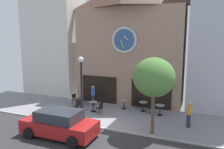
{
  "coord_description": "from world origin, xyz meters",
  "views": [
    {
      "loc": [
        5.56,
        -11.75,
        5.55
      ],
      "look_at": [
        -0.35,
        2.65,
        2.99
      ],
      "focal_mm": 35.51,
      "sensor_mm": 36.0,
      "label": 1
    }
  ],
  "objects_px": {
    "cafe_table_rightmost": "(143,105)",
    "cafe_chair_near_lamp": "(79,104)",
    "cafe_table_center": "(76,101)",
    "cafe_table_near_door": "(160,108)",
    "cafe_chair_by_entrance": "(74,98)",
    "cafe_chair_left_end": "(138,102)",
    "cafe_table_center_right": "(93,105)",
    "cafe_table_near_curb": "(124,103)",
    "street_tree": "(154,78)",
    "parked_car_red": "(59,124)",
    "pedestrian_orange": "(189,114)",
    "cafe_chair_right_end": "(151,107)",
    "pedestrian_blue": "(93,95)",
    "cafe_chair_under_awning": "(85,99)",
    "street_lamp": "(82,89)",
    "cafe_chair_facing_wall": "(100,107)"
  },
  "relations": [
    {
      "from": "street_tree",
      "to": "cafe_chair_left_end",
      "type": "bearing_deg",
      "value": 115.42
    },
    {
      "from": "street_tree",
      "to": "pedestrian_blue",
      "type": "distance_m",
      "value": 7.29
    },
    {
      "from": "street_lamp",
      "to": "parked_car_red",
      "type": "height_order",
      "value": "street_lamp"
    },
    {
      "from": "cafe_table_center",
      "to": "cafe_chair_near_lamp",
      "type": "distance_m",
      "value": 0.88
    },
    {
      "from": "cafe_chair_facing_wall",
      "to": "street_tree",
      "type": "bearing_deg",
      "value": -23.26
    },
    {
      "from": "street_tree",
      "to": "cafe_table_center_right",
      "type": "bearing_deg",
      "value": 156.19
    },
    {
      "from": "pedestrian_blue",
      "to": "cafe_chair_by_entrance",
      "type": "bearing_deg",
      "value": -163.97
    },
    {
      "from": "pedestrian_blue",
      "to": "parked_car_red",
      "type": "relative_size",
      "value": 0.39
    },
    {
      "from": "cafe_table_center_right",
      "to": "cafe_table_near_curb",
      "type": "height_order",
      "value": "cafe_table_center_right"
    },
    {
      "from": "cafe_table_rightmost",
      "to": "parked_car_red",
      "type": "xyz_separation_m",
      "value": [
        -3.3,
        -6.14,
        0.26
      ]
    },
    {
      "from": "cafe_table_near_curb",
      "to": "cafe_chair_under_awning",
      "type": "xyz_separation_m",
      "value": [
        -3.38,
        -0.27,
        0.02
      ]
    },
    {
      "from": "street_lamp",
      "to": "cafe_table_rightmost",
      "type": "height_order",
      "value": "street_lamp"
    },
    {
      "from": "cafe_table_center",
      "to": "parked_car_red",
      "type": "height_order",
      "value": "parked_car_red"
    },
    {
      "from": "parked_car_red",
      "to": "cafe_chair_under_awning",
      "type": "bearing_deg",
      "value": 105.65
    },
    {
      "from": "cafe_table_near_curb",
      "to": "cafe_chair_under_awning",
      "type": "relative_size",
      "value": 0.81
    },
    {
      "from": "street_tree",
      "to": "cafe_table_near_curb",
      "type": "xyz_separation_m",
      "value": [
        -3.06,
        3.72,
        -2.83
      ]
    },
    {
      "from": "cafe_chair_facing_wall",
      "to": "parked_car_red",
      "type": "height_order",
      "value": "parked_car_red"
    },
    {
      "from": "cafe_chair_by_entrance",
      "to": "pedestrian_orange",
      "type": "xyz_separation_m",
      "value": [
        9.24,
        -1.47,
        0.33
      ]
    },
    {
      "from": "cafe_table_center",
      "to": "pedestrian_blue",
      "type": "height_order",
      "value": "pedestrian_blue"
    },
    {
      "from": "cafe_table_near_curb",
      "to": "pedestrian_orange",
      "type": "xyz_separation_m",
      "value": [
        4.97,
        -1.95,
        0.35
      ]
    },
    {
      "from": "cafe_table_center_right",
      "to": "cafe_chair_facing_wall",
      "type": "bearing_deg",
      "value": -26.81
    },
    {
      "from": "pedestrian_orange",
      "to": "cafe_chair_near_lamp",
      "type": "bearing_deg",
      "value": 178.17
    },
    {
      "from": "cafe_chair_left_end",
      "to": "cafe_chair_right_end",
      "type": "relative_size",
      "value": 1.0
    },
    {
      "from": "cafe_chair_by_entrance",
      "to": "cafe_chair_left_end",
      "type": "bearing_deg",
      "value": 11.65
    },
    {
      "from": "cafe_chair_under_awning",
      "to": "pedestrian_blue",
      "type": "height_order",
      "value": "pedestrian_blue"
    },
    {
      "from": "pedestrian_blue",
      "to": "pedestrian_orange",
      "type": "distance_m",
      "value": 7.92
    },
    {
      "from": "cafe_table_center",
      "to": "cafe_chair_under_awning",
      "type": "distance_m",
      "value": 0.88
    },
    {
      "from": "cafe_table_near_door",
      "to": "cafe_table_center_right",
      "type": "bearing_deg",
      "value": -167.6
    },
    {
      "from": "cafe_table_rightmost",
      "to": "pedestrian_orange",
      "type": "height_order",
      "value": "pedestrian_orange"
    },
    {
      "from": "parked_car_red",
      "to": "cafe_table_rightmost",
      "type": "bearing_deg",
      "value": 61.79
    },
    {
      "from": "street_lamp",
      "to": "cafe_chair_right_end",
      "type": "relative_size",
      "value": 4.86
    },
    {
      "from": "cafe_chair_right_end",
      "to": "pedestrian_blue",
      "type": "height_order",
      "value": "pedestrian_blue"
    },
    {
      "from": "cafe_table_center",
      "to": "cafe_chair_near_lamp",
      "type": "bearing_deg",
      "value": -43.96
    },
    {
      "from": "cafe_chair_by_entrance",
      "to": "cafe_chair_facing_wall",
      "type": "xyz_separation_m",
      "value": [
        3.07,
        -1.41,
        0.0
      ]
    },
    {
      "from": "cafe_table_near_door",
      "to": "parked_car_red",
      "type": "height_order",
      "value": "parked_car_red"
    },
    {
      "from": "cafe_chair_under_awning",
      "to": "pedestrian_orange",
      "type": "relative_size",
      "value": 0.54
    },
    {
      "from": "parked_car_red",
      "to": "pedestrian_blue",
      "type": "bearing_deg",
      "value": 99.06
    },
    {
      "from": "cafe_table_center",
      "to": "cafe_chair_by_entrance",
      "type": "distance_m",
      "value": 0.82
    },
    {
      "from": "cafe_chair_by_entrance",
      "to": "pedestrian_orange",
      "type": "distance_m",
      "value": 9.37
    },
    {
      "from": "cafe_chair_left_end",
      "to": "cafe_chair_by_entrance",
      "type": "bearing_deg",
      "value": -168.35
    },
    {
      "from": "cafe_table_rightmost",
      "to": "cafe_chair_near_lamp",
      "type": "bearing_deg",
      "value": -159.85
    },
    {
      "from": "cafe_table_center_right",
      "to": "cafe_chair_under_awning",
      "type": "xyz_separation_m",
      "value": [
        -1.42,
        1.23,
        0.03
      ]
    },
    {
      "from": "cafe_chair_left_end",
      "to": "cafe_chair_under_awning",
      "type": "relative_size",
      "value": 1.0
    },
    {
      "from": "cafe_chair_near_lamp",
      "to": "cafe_chair_right_end",
      "type": "distance_m",
      "value": 5.46
    },
    {
      "from": "cafe_table_center",
      "to": "cafe_table_near_door",
      "type": "height_order",
      "value": "cafe_table_near_door"
    },
    {
      "from": "cafe_table_center",
      "to": "cafe_table_center_right",
      "type": "distance_m",
      "value": 1.8
    },
    {
      "from": "cafe_table_near_door",
      "to": "parked_car_red",
      "type": "xyz_separation_m",
      "value": [
        -4.66,
        -5.7,
        0.23
      ]
    },
    {
      "from": "cafe_table_center_right",
      "to": "cafe_table_near_curb",
      "type": "distance_m",
      "value": 2.47
    },
    {
      "from": "street_tree",
      "to": "cafe_table_center_right",
      "type": "xyz_separation_m",
      "value": [
        -5.03,
        2.22,
        -2.84
      ]
    },
    {
      "from": "cafe_table_center",
      "to": "street_tree",
      "type": "bearing_deg",
      "value": -21.25
    }
  ]
}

